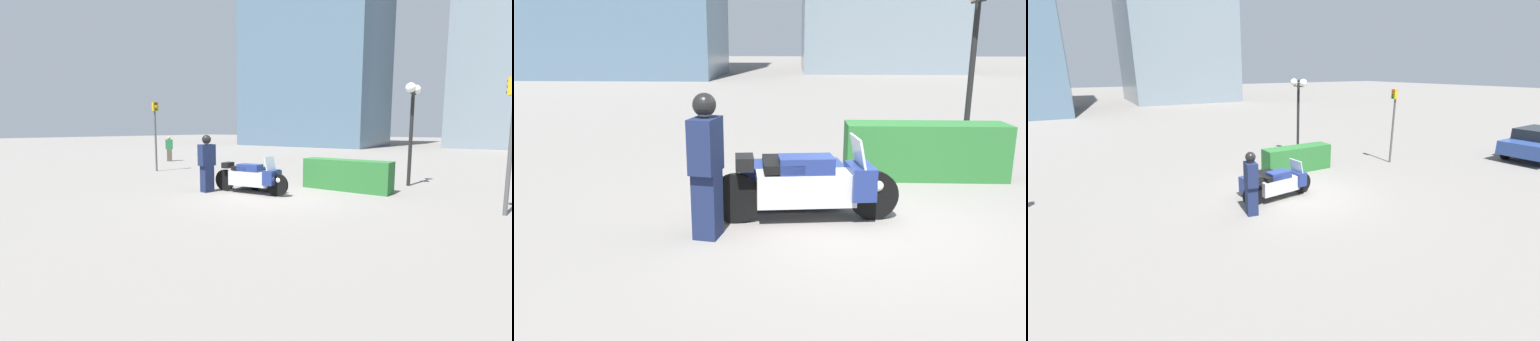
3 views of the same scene
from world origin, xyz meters
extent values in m
plane|color=slate|center=(0.00, 0.00, 0.00)|extent=(160.00, 160.00, 0.00)
cylinder|color=black|center=(0.23, 0.06, 0.34)|extent=(0.69, 0.18, 0.69)
cylinder|color=black|center=(-1.64, -0.16, 0.34)|extent=(0.69, 0.18, 0.69)
cylinder|color=black|center=(-0.96, 0.58, 0.27)|extent=(0.54, 0.16, 0.54)
cube|color=#B7B7BC|center=(-0.71, -0.05, 0.47)|extent=(1.37, 0.59, 0.45)
cube|color=navy|center=(-0.71, -0.05, 0.79)|extent=(0.77, 0.50, 0.24)
cube|color=black|center=(-1.01, -0.08, 0.77)|extent=(0.58, 0.48, 0.12)
cube|color=navy|center=(0.04, 0.04, 0.56)|extent=(0.39, 0.63, 0.44)
cube|color=silver|center=(-0.01, 0.03, 0.97)|extent=(0.18, 0.58, 0.40)
sphere|color=white|center=(0.28, 0.07, 0.49)|extent=(0.18, 0.18, 0.18)
cube|color=navy|center=(-0.90, 0.59, 0.41)|extent=(1.56, 0.83, 0.50)
sphere|color=navy|center=(-0.27, 0.66, 0.44)|extent=(0.48, 0.48, 0.48)
cube|color=black|center=(-0.90, 0.59, 0.70)|extent=(0.88, 0.65, 0.09)
cube|color=black|center=(-1.52, -0.14, 0.84)|extent=(0.28, 0.42, 0.18)
cube|color=#192347|center=(-1.94, -0.67, 0.42)|extent=(0.36, 0.39, 0.84)
cube|color=#192347|center=(-1.94, -0.67, 1.18)|extent=(0.38, 0.54, 0.67)
sphere|color=tan|center=(-1.94, -0.67, 1.62)|extent=(0.23, 0.23, 0.23)
sphere|color=black|center=(-1.94, -0.67, 1.66)|extent=(0.29, 0.29, 0.29)
cube|color=#28662D|center=(1.48, 2.29, 0.50)|extent=(2.83, 0.73, 0.99)
cylinder|color=black|center=(2.91, 4.43, 1.67)|extent=(0.12, 0.12, 3.34)
cylinder|color=black|center=(2.91, 4.43, 3.19)|extent=(0.05, 0.77, 0.05)
camera|label=1|loc=(5.71, -8.35, 2.00)|focal=24.00mm
camera|label=2|loc=(-0.90, -6.54, 2.39)|focal=35.00mm
camera|label=3|loc=(-5.73, -8.79, 3.94)|focal=24.00mm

